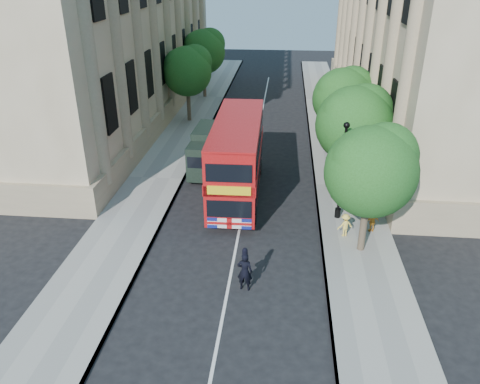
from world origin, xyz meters
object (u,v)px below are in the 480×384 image
(box_van, at_px, (210,152))
(woman_pedestrian, at_px, (359,190))
(lamp_post, at_px, (342,175))
(double_decker_bus, at_px, (237,156))
(police_constable, at_px, (245,272))

(box_van, distance_m, woman_pedestrian, 9.64)
(lamp_post, relative_size, box_van, 1.04)
(lamp_post, xyz_separation_m, double_decker_bus, (-5.50, 2.37, -0.12))
(police_constable, relative_size, woman_pedestrian, 0.98)
(double_decker_bus, xyz_separation_m, police_constable, (1.19, -8.71, -1.53))
(box_van, height_order, police_constable, box_van)
(lamp_post, distance_m, double_decker_bus, 5.99)
(double_decker_bus, bearing_deg, box_van, 122.81)
(box_van, relative_size, police_constable, 2.88)
(lamp_post, distance_m, police_constable, 7.84)
(lamp_post, relative_size, double_decker_bus, 0.55)
(double_decker_bus, distance_m, box_van, 3.85)
(lamp_post, distance_m, box_van, 9.40)
(double_decker_bus, relative_size, woman_pedestrian, 5.37)
(lamp_post, bearing_deg, police_constable, -124.25)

